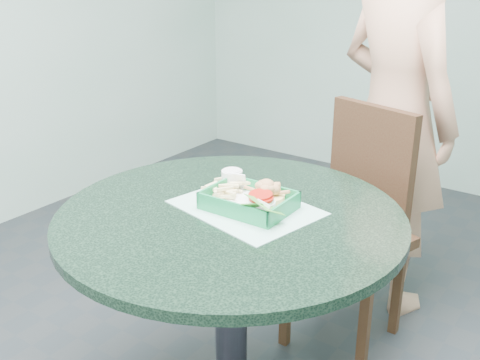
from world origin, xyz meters
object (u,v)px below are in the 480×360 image
Objects in this scene: dining_chair at (358,212)px; sauce_ramekin at (233,181)px; food_basket at (249,210)px; crab_sandwich at (267,197)px; cafe_table at (231,271)px; diner_person at (396,99)px.

sauce_ramekin is (-0.17, -0.57, 0.27)m from dining_chair.
dining_chair is 0.70m from food_basket.
crab_sandwich reaches higher than food_basket.
cafe_table is 0.54× the size of diner_person.
diner_person is 17.01× the size of crab_sandwich.
food_basket is (0.03, 0.05, 0.19)m from cafe_table.
diner_person is at bearing 80.09° from sauce_ramekin.
diner_person is (0.07, 1.04, 0.33)m from cafe_table.
food_basket is 0.15m from sauce_ramekin.
diner_person is at bearing 87.68° from food_basket.
cafe_table is at bearing -121.73° from crab_sandwich.
cafe_table is at bearing -121.11° from food_basket.
cafe_table is 0.27m from sauce_ramekin.
dining_chair is 8.74× the size of crab_sandwich.
food_basket is 2.25× the size of crab_sandwich.
dining_chair is at bearing 83.16° from cafe_table.
dining_chair reaches higher than food_basket.
food_basket reaches higher than cafe_table.
dining_chair is 0.51× the size of diner_person.
diner_person reaches higher than food_basket.
sauce_ramekin is at bearing 103.10° from diner_person.
diner_person is 0.95m from crab_sandwich.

